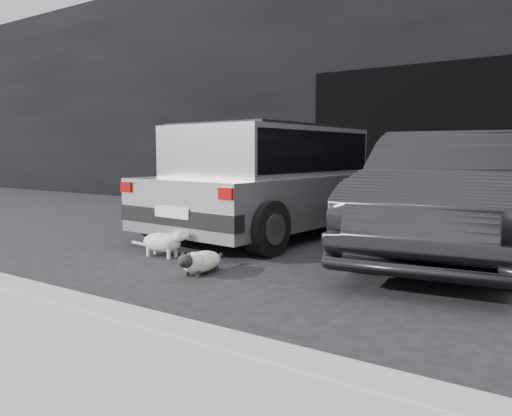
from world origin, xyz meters
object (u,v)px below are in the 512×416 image
Objects in this scene: silver_hatchback at (274,175)px; cat_white at (164,242)px; second_car at (449,194)px; cat_siamese at (199,262)px.

silver_hatchback is 5.80× the size of cat_white.
second_car is 5.77× the size of cat_white.
silver_hatchback is at bearing 171.35° from cat_white.
cat_white is (-0.82, 0.38, 0.05)m from cat_siamese.
cat_siamese is at bearing -134.63° from second_car.
silver_hatchback is 2.60m from cat_siamese.
cat_siamese is 1.04× the size of cat_white.
cat_white is (-0.14, -2.02, -0.65)m from silver_hatchback.
silver_hatchback is 2.13m from cat_white.
second_car is 2.81m from cat_siamese.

